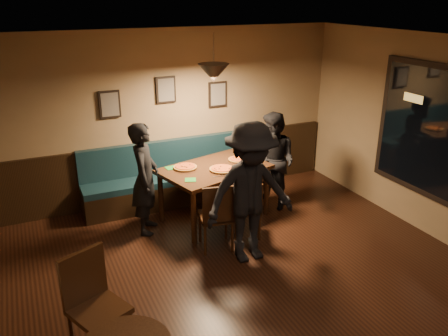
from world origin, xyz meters
The scene contains 24 objects.
floor centered at (0.00, 0.00, 0.00)m, with size 7.00×7.00×0.00m, color black.
ceiling centered at (0.00, 0.00, 2.80)m, with size 7.00×7.00×0.00m, color silver.
wall_back centered at (0.00, 3.50, 1.40)m, with size 6.00×6.00×0.00m, color #8C704F.
wainscot centered at (0.00, 3.47, 0.50)m, with size 5.88×0.06×1.00m, color black.
booth_bench centered at (0.00, 3.20, 0.50)m, with size 3.00×0.60×1.00m, color #0F232D, non-canonical shape.
picture_left centered at (-0.90, 3.47, 1.70)m, with size 0.32×0.04×0.42m, color black.
picture_center centered at (0.00, 3.47, 1.85)m, with size 0.32×0.04×0.42m, color black.
picture_right centered at (0.90, 3.47, 1.70)m, with size 0.32×0.04×0.42m, color black.
pendant_lamp centered at (0.37, 2.40, 2.25)m, with size 0.44×0.44×0.25m, color black.
dining_table centered at (0.37, 2.40, 0.42)m, with size 1.57×1.01×0.84m, color #32180E.
chair_near_left centered at (0.04, 1.58, 0.49)m, with size 0.43×0.43×0.98m, color black, non-canonical shape.
chair_near_right centered at (0.59, 1.71, 0.43)m, with size 0.38×0.38×0.87m, color black, non-canonical shape.
diner_left centered at (-0.68, 2.44, 0.82)m, with size 0.60×0.39×1.64m, color black.
diner_right centered at (1.39, 2.38, 0.79)m, with size 0.76×0.60×1.57m, color black.
diner_front centered at (0.33, 1.15, 0.93)m, with size 1.20×0.69×1.86m, color black.
pizza_a centered at (-0.04, 2.54, 0.86)m, with size 0.35×0.35×0.04m, color orange.
pizza_b centered at (0.42, 2.24, 0.86)m, with size 0.37×0.37×0.04m, color orange.
pizza_c centered at (0.83, 2.53, 0.86)m, with size 0.31×0.31×0.04m, color orange.
soda_glass centered at (0.98, 2.07, 0.92)m, with size 0.07×0.07×0.15m, color black.
tabasco_bottle centered at (0.91, 2.36, 0.90)m, with size 0.03×0.03×0.13m, color #9D1405.
napkin_a centered at (-0.23, 2.65, 0.84)m, with size 0.16×0.16×0.01m, color #1F7628.
napkin_b centered at (-0.13, 2.08, 0.84)m, with size 0.15×0.15×0.01m, color #217C24.
cutlery_set centered at (0.36, 2.03, 0.84)m, with size 0.02×0.17×0.00m, color silver.
cafe_chair_far centered at (-1.76, 0.19, 0.53)m, with size 0.47×0.47×1.06m, color black, non-canonical shape.
Camera 1 is at (-2.15, -3.49, 3.29)m, focal length 36.65 mm.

